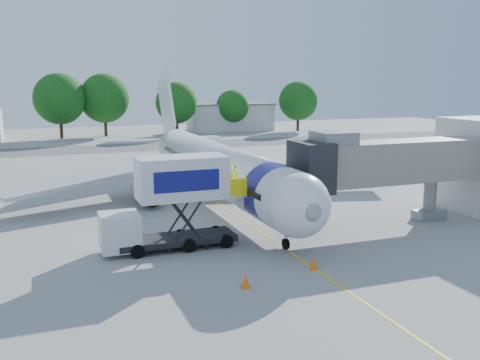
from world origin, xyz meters
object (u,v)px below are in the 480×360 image
object	(u,v)px
catering_hiloader	(171,203)
ground_tug	(426,271)
jet_bridge	(378,163)
aircraft	(214,166)

from	to	relation	value
catering_hiloader	ground_tug	world-z (taller)	catering_hiloader
jet_bridge	catering_hiloader	xyz separation A→B (m)	(-14.26, -0.00, -1.58)
ground_tug	aircraft	bearing A→B (deg)	76.55
catering_hiloader	ground_tug	size ratio (longest dim) A/B	2.12
jet_bridge	ground_tug	size ratio (longest dim) A/B	3.46
aircraft	jet_bridge	world-z (taller)	aircraft
jet_bridge	catering_hiloader	distance (m)	14.34
aircraft	jet_bridge	xyz separation A→B (m)	(7.99, -11.12, 1.39)
aircraft	ground_tug	world-z (taller)	aircraft
catering_hiloader	ground_tug	distance (m)	14.46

